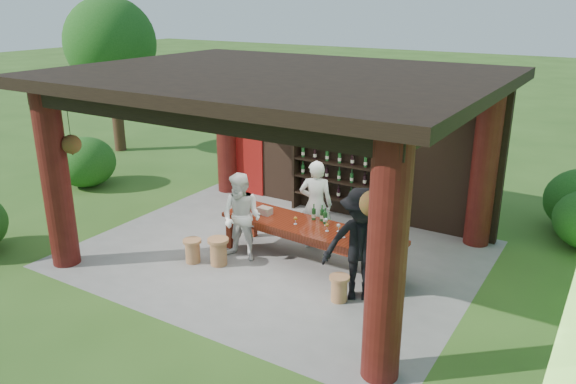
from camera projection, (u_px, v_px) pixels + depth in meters
The scene contains 15 objects.
ground at pixel (277, 254), 10.90m from camera, with size 90.00×90.00×0.00m, color #2D5119.
pavilion at pixel (288, 142), 10.56m from camera, with size 7.50×6.00×3.60m.
wine_shelf at pixel (339, 173), 12.50m from camera, with size 2.27×0.35×2.00m.
tasting_table at pixel (310, 232), 10.31m from camera, with size 3.61×1.17×0.75m.
stool_near_left at pixel (218, 251), 10.37m from camera, with size 0.39×0.39×0.52m.
stool_near_right at pixel (339, 288), 9.13m from camera, with size 0.34×0.34×0.44m.
stool_far_left at pixel (193, 250), 10.48m from camera, with size 0.35×0.35×0.46m.
host at pixel (316, 205), 10.94m from camera, with size 0.65×0.43×1.78m, color white.
guest_woman at pixel (242, 217), 10.43m from camera, with size 0.82×0.64×1.68m, color white.
guest_man at pixel (361, 245), 9.00m from camera, with size 1.23×0.71×1.91m, color black.
table_bottles at pixel (320, 214), 10.44m from camera, with size 0.36×0.17×0.31m.
table_glasses at pixel (339, 229), 9.95m from camera, with size 1.41×0.41×0.15m.
napkin_basket at pixel (265, 211), 10.81m from camera, with size 0.26×0.18×0.14m, color #BF6672.
shrubs at pixel (446, 242), 10.07m from camera, with size 15.15×8.87×1.36m.
trees at pixel (491, 85), 9.05m from camera, with size 22.11×9.88×4.80m.
Camera 1 is at (5.39, -8.32, 4.70)m, focal length 35.00 mm.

